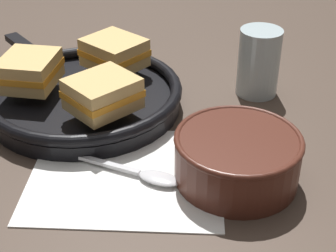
{
  "coord_description": "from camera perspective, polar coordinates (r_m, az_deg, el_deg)",
  "views": [
    {
      "loc": [
        0.02,
        -0.59,
        0.41
      ],
      "look_at": [
        0.03,
        0.01,
        0.03
      ],
      "focal_mm": 55.0,
      "sensor_mm": 36.0,
      "label": 1
    }
  ],
  "objects": [
    {
      "name": "skillet",
      "position": [
        0.82,
        -9.28,
        3.33
      ],
      "size": [
        0.33,
        0.39,
        0.04
      ],
      "color": "black",
      "rests_on": "ground_plane"
    },
    {
      "name": "spoon",
      "position": [
        0.66,
        -2.87,
        -5.29
      ],
      "size": [
        0.17,
        0.09,
        0.01
      ],
      "rotation": [
        0.0,
        0.0,
        -0.43
      ],
      "color": "silver",
      "rests_on": "napkin"
    },
    {
      "name": "ground_plane",
      "position": [
        0.72,
        -2.45,
        -2.84
      ],
      "size": [
        4.0,
        4.0,
        0.0
      ],
      "primitive_type": "plane",
      "color": "#47382D"
    },
    {
      "name": "sandwich_near_right",
      "position": [
        0.82,
        -15.1,
        5.96
      ],
      "size": [
        0.1,
        0.1,
        0.05
      ],
      "rotation": [
        0.0,
        0.0,
        4.53
      ],
      "color": "#DBB26B",
      "rests_on": "skillet"
    },
    {
      "name": "napkin",
      "position": [
        0.67,
        -4.66,
        -5.26
      ],
      "size": [
        0.26,
        0.23,
        0.0
      ],
      "color": "white",
      "rests_on": "ground_plane"
    },
    {
      "name": "drinking_glass",
      "position": [
        0.85,
        10.02,
        6.97
      ],
      "size": [
        0.07,
        0.07,
        0.11
      ],
      "color": "silver",
      "rests_on": "ground_plane"
    },
    {
      "name": "soup_bowl",
      "position": [
        0.65,
        7.69,
        -3.24
      ],
      "size": [
        0.16,
        0.16,
        0.07
      ],
      "color": "#4C2319",
      "rests_on": "ground_plane"
    },
    {
      "name": "sandwich_near_left",
      "position": [
        0.85,
        -5.97,
        8.11
      ],
      "size": [
        0.12,
        0.12,
        0.05
      ],
      "rotation": [
        0.0,
        0.0,
        2.39
      ],
      "color": "#DBB26B",
      "rests_on": "skillet"
    },
    {
      "name": "sandwich_far_left",
      "position": [
        0.73,
        -7.27,
        3.57
      ],
      "size": [
        0.12,
        0.12,
        0.05
      ],
      "rotation": [
        0.0,
        0.0,
        7.0
      ],
      "color": "#DBB26B",
      "rests_on": "skillet"
    }
  ]
}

